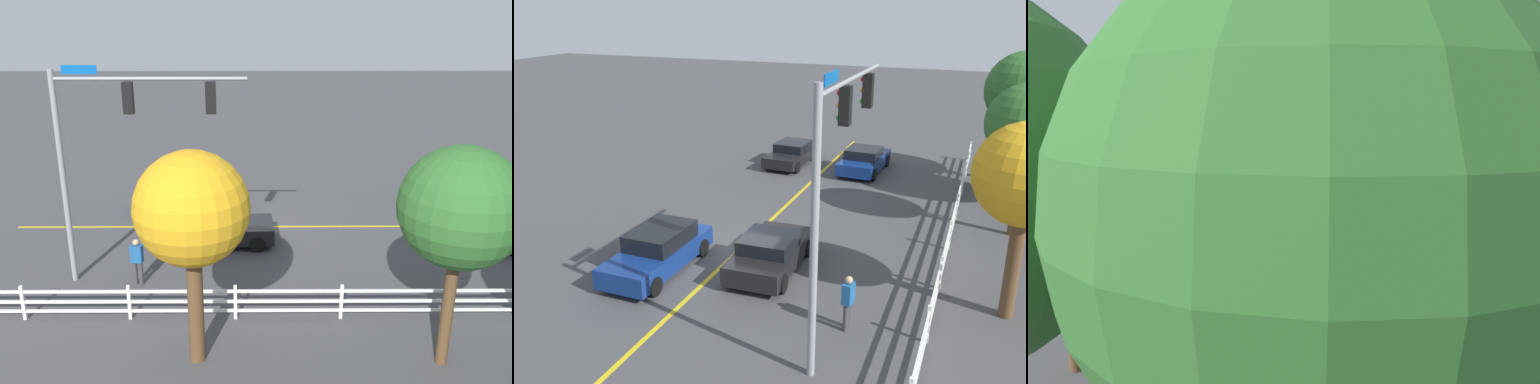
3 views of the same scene
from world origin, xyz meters
The scene contains 10 objects.
ground_plane centered at (0.00, 0.00, 0.00)m, with size 120.00×120.00×0.00m, color #444447.
lane_center_stripe centered at (-4.00, 0.00, 0.00)m, with size 28.00×0.16×0.01m, color gold.
signal_assembly centered at (4.26, 4.75, 5.17)m, with size 6.22×0.38×7.44m.
car_1 centered at (1.05, 1.68, 0.65)m, with size 4.29×2.16×1.34m.
car_2 centered at (2.46, -1.92, 0.72)m, with size 4.63×1.95×1.49m.
car_3 centered at (-11.65, 2.08, 0.64)m, with size 4.43×2.17×1.34m.
pedestrian centered at (3.69, 5.10, 0.93)m, with size 0.44×0.32×1.69m.
white_rail_fence centered at (-3.00, 7.31, 0.60)m, with size 26.10×0.10×1.15m.
tree_1 centered at (-12.55, 9.57, 4.70)m, with size 3.79×3.79×6.62m.
tree_2 centered at (-5.39, 9.50, 4.47)m, with size 3.10×3.10×6.05m.
Camera 3 is at (-14.83, 11.95, 5.42)m, focal length 30.72 mm.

